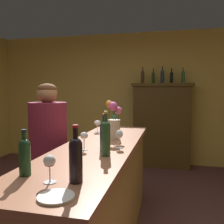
# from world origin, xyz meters

# --- Properties ---
(wall_back) EXTENTS (5.58, 0.12, 2.64)m
(wall_back) POSITION_xyz_m (0.00, 3.00, 1.32)
(wall_back) COLOR gold
(wall_back) RESTS_ON ground
(bar_counter) EXTENTS (0.64, 2.41, 0.99)m
(bar_counter) POSITION_xyz_m (0.30, -0.00, 0.50)
(bar_counter) COLOR olive
(bar_counter) RESTS_ON ground
(display_cabinet) EXTENTS (1.15, 0.36, 1.62)m
(display_cabinet) POSITION_xyz_m (0.77, 2.73, 0.84)
(display_cabinet) COLOR #463213
(display_cabinet) RESTS_ON ground
(wine_bottle_riesling) EXTENTS (0.07, 0.07, 0.27)m
(wine_bottle_riesling) POSITION_xyz_m (0.10, -0.82, 1.11)
(wine_bottle_riesling) COLOR #183B1C
(wine_bottle_riesling) RESTS_ON bar_counter
(wine_bottle_chardonnay) EXTENTS (0.07, 0.07, 0.31)m
(wine_bottle_chardonnay) POSITION_xyz_m (0.43, -0.85, 1.13)
(wine_bottle_chardonnay) COLOR black
(wine_bottle_chardonnay) RESTS_ON bar_counter
(wine_bottle_malbec) EXTENTS (0.07, 0.07, 0.30)m
(wine_bottle_malbec) POSITION_xyz_m (0.40, -0.17, 1.12)
(wine_bottle_malbec) COLOR #192639
(wine_bottle_malbec) RESTS_ON bar_counter
(wine_bottle_syrah) EXTENTS (0.07, 0.07, 0.34)m
(wine_bottle_syrah) POSITION_xyz_m (0.45, -0.31, 1.14)
(wine_bottle_syrah) COLOR #244827
(wine_bottle_syrah) RESTS_ON bar_counter
(wine_bottle_rose) EXTENTS (0.06, 0.06, 0.30)m
(wine_bottle_rose) POSITION_xyz_m (0.32, 0.57, 1.12)
(wine_bottle_rose) COLOR #26472D
(wine_bottle_rose) RESTS_ON bar_counter
(wine_glass_front) EXTENTS (0.08, 0.08, 0.14)m
(wine_glass_front) POSITION_xyz_m (0.08, 0.69, 1.09)
(wine_glass_front) COLOR white
(wine_glass_front) RESTS_ON bar_counter
(wine_glass_mid) EXTENTS (0.06, 0.06, 0.15)m
(wine_glass_mid) POSITION_xyz_m (0.23, -0.17, 1.10)
(wine_glass_mid) COLOR white
(wine_glass_mid) RESTS_ON bar_counter
(wine_glass_rear) EXTENTS (0.06, 0.06, 0.16)m
(wine_glass_rear) POSITION_xyz_m (0.50, -0.04, 1.10)
(wine_glass_rear) COLOR white
(wine_glass_rear) RESTS_ON bar_counter
(wine_glass_spare) EXTENTS (0.07, 0.07, 0.15)m
(wine_glass_spare) POSITION_xyz_m (0.29, -0.89, 1.10)
(wine_glass_spare) COLOR white
(wine_glass_spare) RESTS_ON bar_counter
(flower_arrangement) EXTENTS (0.16, 0.15, 0.39)m
(flower_arrangement) POSITION_xyz_m (0.37, 0.33, 1.16)
(flower_arrangement) COLOR tan
(flower_arrangement) RESTS_ON bar_counter
(cheese_plate) EXTENTS (0.17, 0.17, 0.01)m
(cheese_plate) POSITION_xyz_m (0.41, -1.06, 1.00)
(cheese_plate) COLOR white
(cheese_plate) RESTS_ON bar_counter
(display_bottle_left) EXTENTS (0.06, 0.06, 0.31)m
(display_bottle_left) POSITION_xyz_m (0.40, 2.73, 1.75)
(display_bottle_left) COLOR #402D1C
(display_bottle_left) RESTS_ON display_cabinet
(display_bottle_midleft) EXTENTS (0.06, 0.06, 0.28)m
(display_bottle_midleft) POSITION_xyz_m (0.60, 2.73, 1.74)
(display_bottle_midleft) COLOR #1E3317
(display_bottle_midleft) RESTS_ON display_cabinet
(display_bottle_center) EXTENTS (0.07, 0.07, 0.33)m
(display_bottle_center) POSITION_xyz_m (0.77, 2.73, 1.76)
(display_bottle_center) COLOR #232F3A
(display_bottle_center) RESTS_ON display_cabinet
(display_bottle_midright) EXTENTS (0.06, 0.06, 0.29)m
(display_bottle_midright) POSITION_xyz_m (0.94, 2.73, 1.74)
(display_bottle_midright) COLOR black
(display_bottle_midright) RESTS_ON display_cabinet
(display_bottle_right) EXTENTS (0.06, 0.06, 0.29)m
(display_bottle_right) POSITION_xyz_m (1.15, 2.73, 1.74)
(display_bottle_right) COLOR #2B5230
(display_bottle_right) RESTS_ON display_cabinet
(patron_by_cabinet) EXTENTS (0.40, 0.40, 1.55)m
(patron_by_cabinet) POSITION_xyz_m (-0.33, 0.28, 0.84)
(patron_by_cabinet) COLOR #AEAE9A
(patron_by_cabinet) RESTS_ON ground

